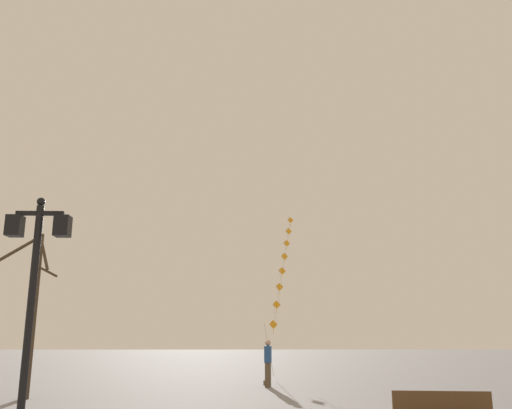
# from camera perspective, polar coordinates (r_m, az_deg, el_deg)

# --- Properties ---
(ground_plane) EXTENTS (160.00, 160.00, 0.00)m
(ground_plane) POSITION_cam_1_polar(r_m,az_deg,el_deg) (20.55, -4.58, -18.67)
(ground_plane) COLOR gray
(twin_lantern_lamp_post) EXTENTS (1.18, 0.28, 4.38)m
(twin_lantern_lamp_post) POSITION_cam_1_polar(r_m,az_deg,el_deg) (11.08, -22.10, -6.04)
(twin_lantern_lamp_post) COLOR black
(twin_lantern_lamp_post) RESTS_ON ground_plane
(kite_train) EXTENTS (2.38, 11.52, 9.23)m
(kite_train) POSITION_cam_1_polar(r_m,az_deg,el_deg) (28.62, 2.68, -7.31)
(kite_train) COLOR brown
(kite_train) RESTS_ON ground_plane
(kite_flyer) EXTENTS (0.30, 0.62, 1.71)m
(kite_flyer) POSITION_cam_1_polar(r_m,az_deg,el_deg) (21.26, 1.26, -16.11)
(kite_flyer) COLOR brown
(kite_flyer) RESTS_ON ground_plane
(bare_tree) EXTENTS (1.81, 1.60, 5.06)m
(bare_tree) POSITION_cam_1_polar(r_m,az_deg,el_deg) (18.40, -22.34, -9.97)
(bare_tree) COLOR #423323
(bare_tree) RESTS_ON ground_plane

